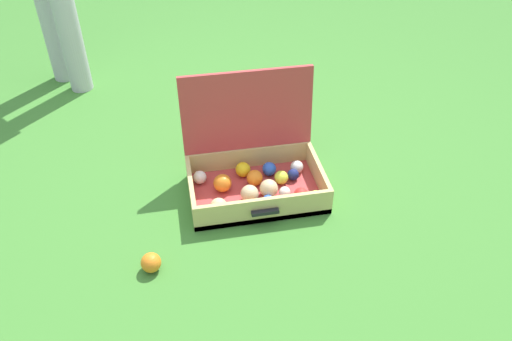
# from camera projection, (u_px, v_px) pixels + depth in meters

# --- Properties ---
(ground_plane) EXTENTS (16.00, 16.00, 0.00)m
(ground_plane) POSITION_uv_depth(u_px,v_px,m) (233.00, 185.00, 2.23)
(ground_plane) COLOR #3D7A2D
(open_suitcase) EXTENTS (0.56, 0.42, 0.48)m
(open_suitcase) POSITION_uv_depth(u_px,v_px,m) (254.00, 169.00, 2.15)
(open_suitcase) COLOR #B23838
(open_suitcase) RESTS_ON ground
(stray_ball_on_grass) EXTENTS (0.07, 0.07, 0.07)m
(stray_ball_on_grass) POSITION_uv_depth(u_px,v_px,m) (151.00, 263.00, 1.83)
(stray_ball_on_grass) COLOR orange
(stray_ball_on_grass) RESTS_ON ground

